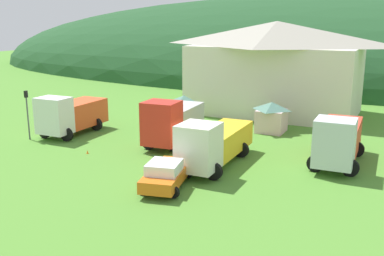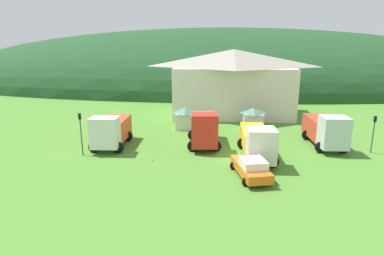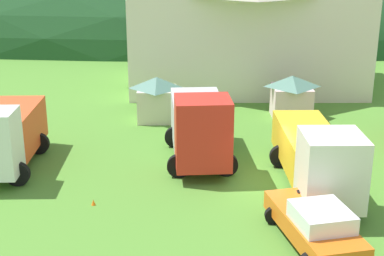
{
  "view_description": "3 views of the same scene",
  "coord_description": "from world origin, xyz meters",
  "px_view_note": "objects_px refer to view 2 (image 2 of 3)",
  "views": [
    {
      "loc": [
        13.34,
        -27.02,
        9.58
      ],
      "look_at": [
        -2.01,
        4.19,
        1.02
      ],
      "focal_mm": 41.47,
      "sensor_mm": 36.0,
      "label": 1
    },
    {
      "loc": [
        -1.67,
        -30.31,
        10.3
      ],
      "look_at": [
        -4.08,
        3.38,
        1.59
      ],
      "focal_mm": 31.08,
      "sensor_mm": 36.0,
      "label": 2
    },
    {
      "loc": [
        -3.16,
        -23.44,
        10.34
      ],
      "look_at": [
        -3.16,
        4.13,
        1.15
      ],
      "focal_mm": 52.23,
      "sensor_mm": 36.0,
      "label": 3
    }
  ],
  "objects_px": {
    "play_shed_pink": "(253,118)",
    "traffic_cone_near_pickup": "(152,161)",
    "heavy_rig_striped": "(257,141)",
    "service_pickup_orange": "(251,168)",
    "traffic_light_east": "(374,130)",
    "tow_truck_silver": "(326,130)",
    "depot_building": "(233,82)",
    "traffic_light_west": "(81,130)",
    "play_shed_cream": "(186,118)",
    "heavy_rig_white": "(111,130)",
    "crane_truck_red": "(204,128)"
  },
  "relations": [
    {
      "from": "depot_building",
      "to": "play_shed_cream",
      "type": "bearing_deg",
      "value": -124.66
    },
    {
      "from": "traffic_light_east",
      "to": "traffic_light_west",
      "type": "bearing_deg",
      "value": -174.39
    },
    {
      "from": "play_shed_cream",
      "to": "traffic_light_west",
      "type": "xyz_separation_m",
      "value": [
        -8.76,
        -10.65,
        1.09
      ]
    },
    {
      "from": "traffic_light_west",
      "to": "traffic_cone_near_pickup",
      "type": "bearing_deg",
      "value": -8.93
    },
    {
      "from": "depot_building",
      "to": "traffic_light_west",
      "type": "xyz_separation_m",
      "value": [
        -14.85,
        -19.46,
        -2.37
      ]
    },
    {
      "from": "traffic_cone_near_pickup",
      "to": "heavy_rig_white",
      "type": "bearing_deg",
      "value": 141.16
    },
    {
      "from": "play_shed_cream",
      "to": "tow_truck_silver",
      "type": "height_order",
      "value": "tow_truck_silver"
    },
    {
      "from": "tow_truck_silver",
      "to": "traffic_cone_near_pickup",
      "type": "height_order",
      "value": "tow_truck_silver"
    },
    {
      "from": "tow_truck_silver",
      "to": "service_pickup_orange",
      "type": "relative_size",
      "value": 1.41
    },
    {
      "from": "play_shed_pink",
      "to": "traffic_cone_near_pickup",
      "type": "relative_size",
      "value": 5.35
    },
    {
      "from": "depot_building",
      "to": "heavy_rig_striped",
      "type": "height_order",
      "value": "depot_building"
    },
    {
      "from": "play_shed_pink",
      "to": "heavy_rig_striped",
      "type": "relative_size",
      "value": 0.31
    },
    {
      "from": "depot_building",
      "to": "heavy_rig_white",
      "type": "xyz_separation_m",
      "value": [
        -12.94,
        -16.59,
        -3.09
      ]
    },
    {
      "from": "play_shed_cream",
      "to": "traffic_light_west",
      "type": "distance_m",
      "value": 13.83
    },
    {
      "from": "crane_truck_red",
      "to": "heavy_rig_striped",
      "type": "height_order",
      "value": "crane_truck_red"
    },
    {
      "from": "heavy_rig_striped",
      "to": "tow_truck_silver",
      "type": "xyz_separation_m",
      "value": [
        7.32,
        4.1,
        0.13
      ]
    },
    {
      "from": "crane_truck_red",
      "to": "service_pickup_orange",
      "type": "distance_m",
      "value": 9.07
    },
    {
      "from": "heavy_rig_white",
      "to": "tow_truck_silver",
      "type": "distance_m",
      "value": 21.69
    },
    {
      "from": "play_shed_cream",
      "to": "traffic_light_east",
      "type": "height_order",
      "value": "traffic_light_east"
    },
    {
      "from": "heavy_rig_striped",
      "to": "service_pickup_orange",
      "type": "xyz_separation_m",
      "value": [
        -0.97,
        -4.6,
        -0.82
      ]
    },
    {
      "from": "traffic_light_east",
      "to": "traffic_cone_near_pickup",
      "type": "distance_m",
      "value": 21.05
    },
    {
      "from": "service_pickup_orange",
      "to": "traffic_cone_near_pickup",
      "type": "xyz_separation_m",
      "value": [
        -8.46,
        3.19,
        -0.83
      ]
    },
    {
      "from": "play_shed_cream",
      "to": "depot_building",
      "type": "bearing_deg",
      "value": 55.34
    },
    {
      "from": "play_shed_cream",
      "to": "heavy_rig_striped",
      "type": "xyz_separation_m",
      "value": [
        7.47,
        -10.3,
        0.26
      ]
    },
    {
      "from": "depot_building",
      "to": "service_pickup_orange",
      "type": "bearing_deg",
      "value": -89.02
    },
    {
      "from": "traffic_light_west",
      "to": "heavy_rig_white",
      "type": "bearing_deg",
      "value": 56.36
    },
    {
      "from": "heavy_rig_white",
      "to": "traffic_light_west",
      "type": "xyz_separation_m",
      "value": [
        -1.91,
        -2.87,
        0.72
      ]
    },
    {
      "from": "crane_truck_red",
      "to": "heavy_rig_white",
      "type": "bearing_deg",
      "value": -88.37
    },
    {
      "from": "play_shed_pink",
      "to": "traffic_light_west",
      "type": "xyz_separation_m",
      "value": [
        -17.01,
        -11.2,
        1.12
      ]
    },
    {
      "from": "heavy_rig_white",
      "to": "crane_truck_red",
      "type": "xyz_separation_m",
      "value": [
        9.33,
        0.94,
        0.14
      ]
    },
    {
      "from": "service_pickup_orange",
      "to": "traffic_light_east",
      "type": "xyz_separation_m",
      "value": [
        12.13,
        6.95,
        1.42
      ]
    },
    {
      "from": "depot_building",
      "to": "service_pickup_orange",
      "type": "distance_m",
      "value": 24.06
    },
    {
      "from": "traffic_light_west",
      "to": "traffic_light_east",
      "type": "relative_size",
      "value": 1.12
    },
    {
      "from": "play_shed_pink",
      "to": "heavy_rig_striped",
      "type": "xyz_separation_m",
      "value": [
        -0.78,
        -10.86,
        0.29
      ]
    },
    {
      "from": "play_shed_pink",
      "to": "heavy_rig_striped",
      "type": "distance_m",
      "value": 10.89
    },
    {
      "from": "crane_truck_red",
      "to": "traffic_light_east",
      "type": "height_order",
      "value": "crane_truck_red"
    },
    {
      "from": "traffic_cone_near_pickup",
      "to": "traffic_light_east",
      "type": "bearing_deg",
      "value": 10.34
    },
    {
      "from": "play_shed_cream",
      "to": "heavy_rig_striped",
      "type": "relative_size",
      "value": 0.32
    },
    {
      "from": "depot_building",
      "to": "traffic_light_west",
      "type": "bearing_deg",
      "value": -127.35
    },
    {
      "from": "tow_truck_silver",
      "to": "traffic_light_east",
      "type": "relative_size",
      "value": 2.06
    },
    {
      "from": "heavy_rig_white",
      "to": "traffic_light_east",
      "type": "height_order",
      "value": "traffic_light_east"
    },
    {
      "from": "play_shed_cream",
      "to": "tow_truck_silver",
      "type": "relative_size",
      "value": 0.36
    },
    {
      "from": "heavy_rig_striped",
      "to": "play_shed_cream",
      "type": "bearing_deg",
      "value": -144.95
    },
    {
      "from": "traffic_light_east",
      "to": "heavy_rig_striped",
      "type": "bearing_deg",
      "value": -168.13
    },
    {
      "from": "traffic_light_east",
      "to": "play_shed_pink",
      "type": "bearing_deg",
      "value": 140.65
    },
    {
      "from": "play_shed_pink",
      "to": "traffic_cone_near_pickup",
      "type": "bearing_deg",
      "value": -129.76
    },
    {
      "from": "play_shed_pink",
      "to": "traffic_light_east",
      "type": "height_order",
      "value": "traffic_light_east"
    },
    {
      "from": "depot_building",
      "to": "heavy_rig_white",
      "type": "height_order",
      "value": "depot_building"
    },
    {
      "from": "traffic_light_west",
      "to": "traffic_cone_near_pickup",
      "type": "height_order",
      "value": "traffic_light_west"
    },
    {
      "from": "crane_truck_red",
      "to": "service_pickup_orange",
      "type": "relative_size",
      "value": 1.31
    }
  ]
}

